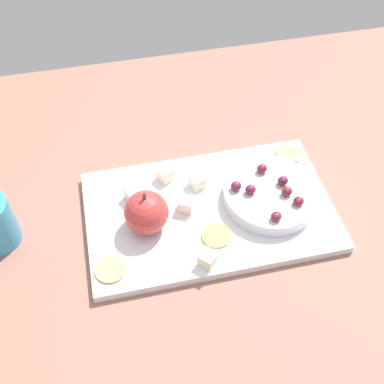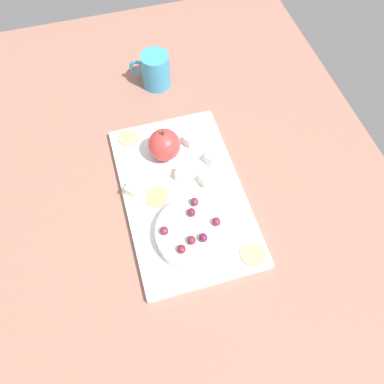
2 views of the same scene
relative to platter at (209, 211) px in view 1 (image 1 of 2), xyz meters
The scene contains 20 objects.
table 4.98cm from the platter, 109.81° to the left, with size 132.80×98.67×3.83cm, color #966656.
platter is the anchor object (origin of this frame).
serving_dish 10.28cm from the platter, behind, with size 15.30×15.30×2.45cm, color silver.
apple_whole 11.22cm from the platter, ahead, with size 6.89×6.89×6.89cm, color #C13A37.
apple_stem 13.28cm from the platter, ahead, with size 0.50×0.50×1.20cm, color brown.
cheese_cube_0 10.46cm from the platter, 74.58° to the left, with size 2.33×2.33×2.33cm, color #F1F1C2.
cheese_cube_1 5.58cm from the platter, 80.50° to the right, with size 2.33×2.33×2.33cm, color #ECEAC8.
cheese_cube_2 9.97cm from the platter, 53.61° to the right, with size 2.33×2.33×2.33cm, color #F5F3CA.
cheese_cube_3 4.24cm from the platter, 10.96° to the right, with size 2.33×2.33×2.33cm, color #F9E3C9.
cheese_cube_4 12.82cm from the platter, 22.06° to the right, with size 2.33×2.33×2.33cm, color #F9E0C7.
cracker_0 5.59cm from the platter, 87.18° to the left, with size 4.67×4.67×0.40cm, color tan.
cracker_1 18.78cm from the platter, 25.21° to the left, with size 4.67×4.67×0.40cm, color tan.
cracker_2 18.95cm from the platter, 152.25° to the right, with size 4.67×4.67×0.40cm, color tan.
grape_0 14.34cm from the platter, 164.23° to the left, with size 1.72×1.55×1.38cm, color maroon.
grape_1 7.71cm from the platter, behind, with size 1.72×1.55×1.53cm, color maroon.
grape_2 12.87cm from the platter, behind, with size 1.72×1.55×1.58cm, color #5E1D3C.
grape_3 11.45cm from the platter, 145.86° to the left, with size 1.72×1.55×1.48cm, color maroon.
grape_4 6.18cm from the platter, 166.53° to the right, with size 1.72×1.55×1.58cm, color #6C2644.
grape_5 11.23cm from the platter, 158.67° to the right, with size 1.72×1.55×1.52cm, color maroon.
grape_6 12.90cm from the platter, behind, with size 1.72×1.55×1.58cm, color maroon.
Camera 1 is at (14.49, 42.18, 67.41)cm, focal length 45.16 mm.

